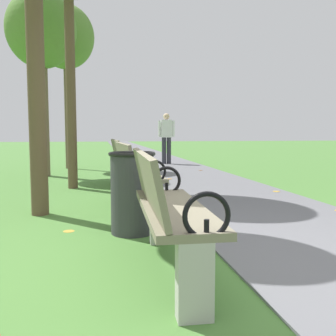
{
  "coord_description": "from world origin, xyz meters",
  "views": [
    {
      "loc": [
        -0.99,
        -2.75,
        1.04
      ],
      "look_at": [
        -0.05,
        2.38,
        0.55
      ],
      "focal_mm": 40.9,
      "sensor_mm": 36.0,
      "label": 1
    }
  ],
  "objects_px": {
    "park_bench_2": "(136,174)",
    "tree_5": "(65,38)",
    "park_bench_3": "(124,161)",
    "tree_4": "(41,32)",
    "trash_bin": "(132,192)",
    "pedestrian_walking": "(166,136)",
    "park_bench_1": "(166,208)"
  },
  "relations": [
    {
      "from": "park_bench_2",
      "to": "tree_5",
      "type": "distance_m",
      "value": 7.14
    },
    {
      "from": "park_bench_3",
      "to": "tree_4",
      "type": "distance_m",
      "value": 3.95
    },
    {
      "from": "tree_5",
      "to": "trash_bin",
      "type": "distance_m",
      "value": 8.18
    },
    {
      "from": "tree_4",
      "to": "tree_5",
      "type": "height_order",
      "value": "tree_5"
    },
    {
      "from": "tree_4",
      "to": "trash_bin",
      "type": "height_order",
      "value": "tree_4"
    },
    {
      "from": "pedestrian_walking",
      "to": "trash_bin",
      "type": "xyz_separation_m",
      "value": [
        -1.83,
        -8.26,
        -0.5
      ]
    },
    {
      "from": "park_bench_2",
      "to": "tree_4",
      "type": "height_order",
      "value": "tree_4"
    },
    {
      "from": "trash_bin",
      "to": "pedestrian_walking",
      "type": "bearing_deg",
      "value": 77.52
    },
    {
      "from": "tree_4",
      "to": "park_bench_3",
      "type": "bearing_deg",
      "value": -50.74
    },
    {
      "from": "park_bench_1",
      "to": "park_bench_3",
      "type": "relative_size",
      "value": 1.0
    },
    {
      "from": "park_bench_3",
      "to": "pedestrian_walking",
      "type": "xyz_separation_m",
      "value": [
        1.68,
        4.83,
        0.44
      ]
    },
    {
      "from": "park_bench_3",
      "to": "tree_5",
      "type": "height_order",
      "value": "tree_5"
    },
    {
      "from": "park_bench_1",
      "to": "pedestrian_walking",
      "type": "height_order",
      "value": "pedestrian_walking"
    },
    {
      "from": "park_bench_1",
      "to": "tree_4",
      "type": "relative_size",
      "value": 0.38
    },
    {
      "from": "park_bench_3",
      "to": "tree_4",
      "type": "height_order",
      "value": "tree_4"
    },
    {
      "from": "pedestrian_walking",
      "to": "tree_5",
      "type": "bearing_deg",
      "value": -164.31
    },
    {
      "from": "park_bench_2",
      "to": "trash_bin",
      "type": "relative_size",
      "value": 1.93
    },
    {
      "from": "park_bench_1",
      "to": "tree_5",
      "type": "xyz_separation_m",
      "value": [
        -1.35,
        8.58,
        3.18
      ]
    },
    {
      "from": "tree_4",
      "to": "pedestrian_walking",
      "type": "relative_size",
      "value": 2.64
    },
    {
      "from": "park_bench_2",
      "to": "tree_5",
      "type": "height_order",
      "value": "tree_5"
    },
    {
      "from": "trash_bin",
      "to": "park_bench_1",
      "type": "bearing_deg",
      "value": -82.78
    },
    {
      "from": "park_bench_3",
      "to": "pedestrian_walking",
      "type": "bearing_deg",
      "value": 70.78
    },
    {
      "from": "park_bench_1",
      "to": "pedestrian_walking",
      "type": "distance_m",
      "value": 9.59
    },
    {
      "from": "tree_5",
      "to": "park_bench_3",
      "type": "bearing_deg",
      "value": -71.29
    },
    {
      "from": "park_bench_2",
      "to": "pedestrian_walking",
      "type": "height_order",
      "value": "pedestrian_walking"
    },
    {
      "from": "park_bench_1",
      "to": "tree_5",
      "type": "distance_m",
      "value": 9.25
    },
    {
      "from": "pedestrian_walking",
      "to": "trash_bin",
      "type": "bearing_deg",
      "value": -102.48
    },
    {
      "from": "park_bench_2",
      "to": "park_bench_1",
      "type": "bearing_deg",
      "value": -90.0
    },
    {
      "from": "park_bench_1",
      "to": "tree_4",
      "type": "bearing_deg",
      "value": 104.46
    },
    {
      "from": "park_bench_1",
      "to": "pedestrian_walking",
      "type": "relative_size",
      "value": 1.0
    },
    {
      "from": "park_bench_3",
      "to": "tree_5",
      "type": "bearing_deg",
      "value": 108.71
    },
    {
      "from": "park_bench_1",
      "to": "tree_5",
      "type": "height_order",
      "value": "tree_5"
    }
  ]
}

